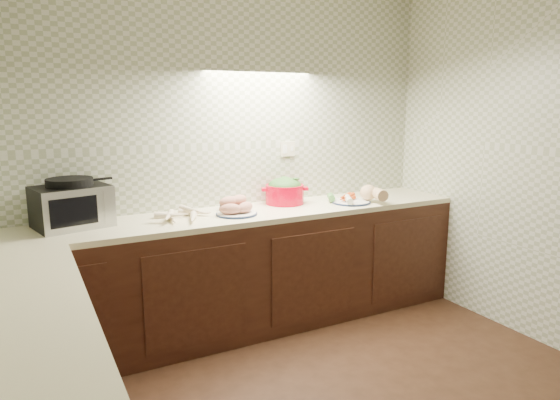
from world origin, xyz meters
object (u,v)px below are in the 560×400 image
toaster_oven (72,204)px  sweet_potato_plate (236,208)px  onion_bowl (229,205)px  veg_plate (359,196)px  parsnip_pile (186,217)px  dutch_oven (285,191)px

toaster_oven → sweet_potato_plate: (1.07, -0.17, -0.10)m
toaster_oven → onion_bowl: bearing=-13.5°
toaster_oven → veg_plate: bearing=-19.2°
parsnip_pile → onion_bowl: 0.43m
onion_bowl → veg_plate: 1.06m
dutch_oven → veg_plate: bearing=-2.9°
toaster_oven → onion_bowl: size_ratio=3.68×
dutch_oven → veg_plate: 0.60m
parsnip_pile → veg_plate: bearing=-1.0°
onion_bowl → dutch_oven: 0.49m
parsnip_pile → dutch_oven: (0.88, 0.21, 0.07)m
toaster_oven → sweet_potato_plate: bearing=-22.1°
parsnip_pile → dutch_oven: bearing=13.6°
sweet_potato_plate → dutch_oven: (0.50, 0.18, 0.05)m
sweet_potato_plate → dutch_oven: bearing=20.0°
onion_bowl → veg_plate: veg_plate is taller
veg_plate → toaster_oven: bearing=174.1°
toaster_oven → sweet_potato_plate: size_ratio=1.72×
toaster_oven → sweet_potato_plate: toaster_oven is taller
sweet_potato_plate → onion_bowl: (0.01, 0.16, -0.01)m
dutch_oven → sweet_potato_plate: bearing=-139.8°
toaster_oven → dutch_oven: bearing=-12.8°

